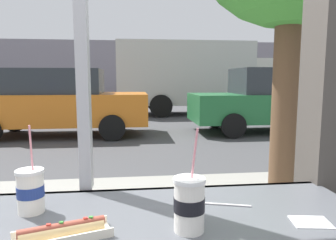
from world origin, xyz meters
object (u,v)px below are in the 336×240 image
object	(u,v)px
box_truck	(200,76)
parked_car_orange	(58,102)
soda_cup_left	(31,190)
parked_car_green	(274,100)
soda_cup_right	(189,204)
hotdog_tray_far	(63,232)

from	to	relation	value
box_truck	parked_car_orange	bearing A→B (deg)	-135.22
soda_cup_left	parked_car_green	xyz separation A→B (m)	(4.37, 7.37, -0.19)
soda_cup_left	soda_cup_right	bearing A→B (deg)	-20.41
parked_car_orange	parked_car_green	distance (m)	5.95
soda_cup_left	box_truck	world-z (taller)	box_truck
soda_cup_left	parked_car_orange	size ratio (longest dim) A/B	0.07
soda_cup_right	parked_car_green	world-z (taller)	parked_car_green
box_truck	soda_cup_left	bearing A→B (deg)	-105.01
soda_cup_left	parked_car_green	bearing A→B (deg)	59.31
box_truck	parked_car_green	bearing A→B (deg)	-77.02
parked_car_green	box_truck	world-z (taller)	box_truck
soda_cup_right	parked_car_orange	world-z (taller)	parked_car_orange
hotdog_tray_far	parked_car_orange	xyz separation A→B (m)	(-1.73, 7.57, -0.15)
parked_car_orange	box_truck	distance (m)	6.87
hotdog_tray_far	box_truck	distance (m)	12.78
hotdog_tray_far	parked_car_green	bearing A→B (deg)	60.86
hotdog_tray_far	box_truck	world-z (taller)	box_truck
soda_cup_left	hotdog_tray_far	size ratio (longest dim) A/B	1.06
soda_cup_left	soda_cup_right	world-z (taller)	soda_cup_right
soda_cup_left	parked_car_orange	world-z (taller)	parked_car_orange
box_truck	soda_cup_right	bearing A→B (deg)	-102.47
soda_cup_right	hotdog_tray_far	distance (m)	0.38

